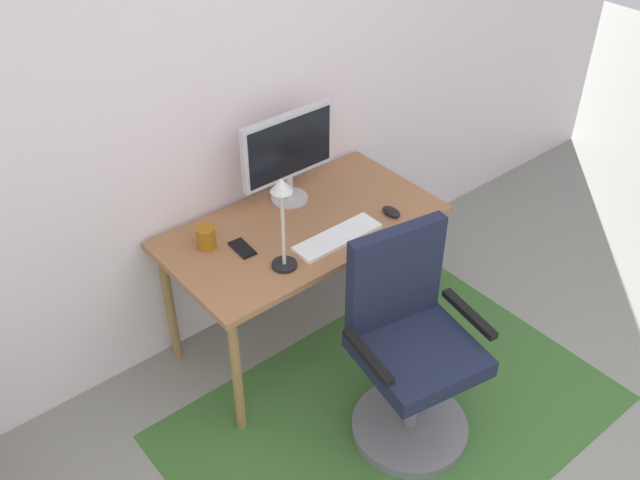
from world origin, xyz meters
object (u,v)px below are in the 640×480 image
office_chair (409,358)px  desk_lamp (282,209)px  coffee_cup (206,237)px  monitor (288,150)px  computer_mouse (391,212)px  cell_phone (242,248)px  desk (303,237)px  keyboard (338,237)px

office_chair → desk_lamp: bearing=124.5°
coffee_cup → monitor: bearing=7.6°
computer_mouse → cell_phone: 0.73m
desk → monitor: 0.41m
desk → office_chair: office_chair is taller
monitor → keyboard: bearing=-94.4°
keyboard → cell_phone: size_ratio=3.07×
desk → cell_phone: 0.33m
monitor → office_chair: monitor is taller
keyboard → desk_lamp: (-0.30, -0.00, 0.28)m
keyboard → office_chair: 0.62m
desk → computer_mouse: 0.43m
cell_phone → desk_lamp: bearing=-67.5°
keyboard → desk_lamp: desk_lamp is taller
computer_mouse → desk: bearing=151.0°
computer_mouse → monitor: bearing=125.3°
monitor → office_chair: bearing=-95.5°
keyboard → cell_phone: bearing=150.9°
computer_mouse → office_chair: office_chair is taller
coffee_cup → office_chair: office_chair is taller
monitor → cell_phone: (-0.40, -0.18, -0.27)m
desk_lamp → computer_mouse: bearing=-1.1°
monitor → keyboard: (-0.03, -0.39, -0.26)m
cell_phone → keyboard: bearing=-25.4°
monitor → office_chair: size_ratio=0.50×
desk_lamp → cell_phone: bearing=108.8°
keyboard → office_chair: office_chair is taller
desk → keyboard: size_ratio=3.01×
desk → cell_phone: size_ratio=9.25×
monitor → cell_phone: bearing=-155.5°
office_chair → desk: bearing=99.6°
desk → keyboard: keyboard is taller
computer_mouse → desk_lamp: bearing=178.9°
desk_lamp → monitor: bearing=50.0°
computer_mouse → desk_lamp: 0.68m
desk → cell_phone: bearing=176.8°
monitor → coffee_cup: bearing=-172.4°
desk → monitor: bearing=68.0°
office_chair → monitor: bearing=94.8°
office_chair → computer_mouse: bearing=64.5°
office_chair → coffee_cup: bearing=126.4°
cell_phone → office_chair: 0.86m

